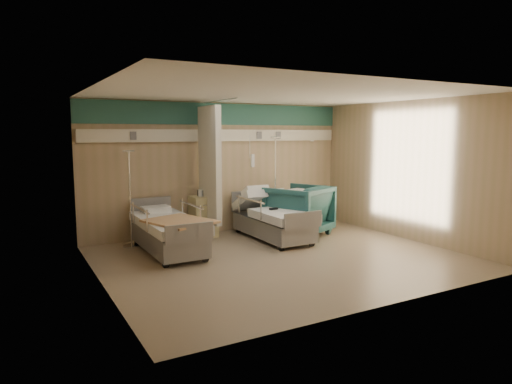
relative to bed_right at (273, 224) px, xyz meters
The scene contains 13 objects.
ground 1.47m from the bed_right, 114.78° to the right, with size 6.00×5.00×0.00m, color #856E5C.
room_walls 1.97m from the bed_right, 121.10° to the right, with size 6.04×5.04×2.82m.
bed_right is the anchor object (origin of this frame).
bed_left 2.20m from the bed_right, behind, with size 1.00×2.16×0.63m, color white, non-canonical shape.
bedside_cabinet 1.46m from the bed_right, 141.95° to the left, with size 0.50×0.48×0.85m, color #D2C583.
visitor_armchair 0.71m from the bed_right, ahead, with size 1.14×1.17×1.07m, color #205152.
waffle_blanket 1.03m from the bed_right, ahead, with size 0.61×0.54×0.07m, color white.
iv_stand_right 0.94m from the bed_right, 55.96° to the left, with size 0.37×0.37×2.08m.
iv_stand_left 2.79m from the bed_right, 163.97° to the left, with size 0.33×0.33×1.83m.
call_remote 0.37m from the bed_right, 115.31° to the right, with size 0.17×0.08×0.04m, color black.
tan_blanket 2.22m from the bed_right, 167.83° to the right, with size 0.89×1.12×0.04m, color tan.
toiletry_bag 1.58m from the bed_right, 139.07° to the left, with size 0.23×0.15×0.13m, color black.
white_cup 1.62m from the bed_right, 143.43° to the left, with size 0.10×0.10×0.14m, color white.
Camera 1 is at (-4.13, -6.51, 2.16)m, focal length 32.00 mm.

